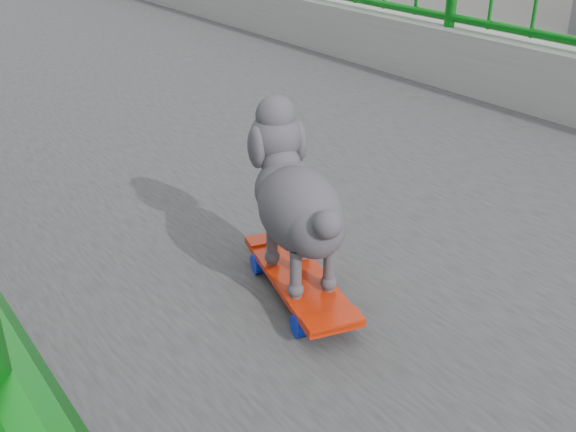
# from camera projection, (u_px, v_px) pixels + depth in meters

# --- Properties ---
(railing) EXTENTS (3.00, 24.00, 1.42)m
(railing) POSITION_uv_depth(u_px,v_px,m) (221.00, 86.00, 2.84)
(railing) COLOR gray
(railing) RESTS_ON footbridge
(skateboard) EXTENTS (0.27, 0.51, 0.07)m
(skateboard) POSITION_uv_depth(u_px,v_px,m) (299.00, 281.00, 1.77)
(skateboard) COLOR red
(skateboard) RESTS_ON footbridge
(poodle) EXTENTS (0.27, 0.46, 0.40)m
(poodle) POSITION_uv_depth(u_px,v_px,m) (296.00, 198.00, 1.68)
(poodle) COLOR #343137
(poodle) RESTS_ON skateboard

